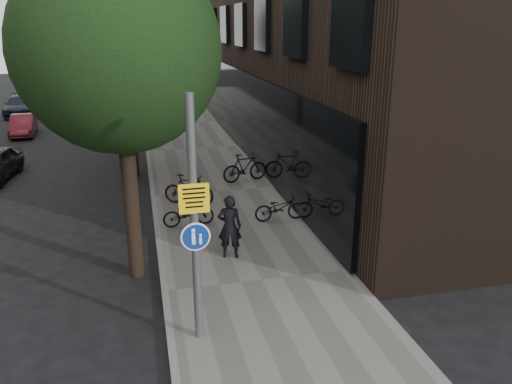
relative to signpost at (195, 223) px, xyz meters
name	(u,v)px	position (x,y,z in m)	size (l,w,h in m)	color
ground	(294,379)	(1.46, -1.46, -2.47)	(120.00, 120.00, 0.00)	black
sidewalk	(217,193)	(1.71, 8.54, -2.41)	(4.50, 60.00, 0.12)	slate
curb_edge	(153,197)	(-0.54, 8.54, -2.40)	(0.15, 60.00, 0.13)	slate
street_tree_near	(123,59)	(-1.07, 3.18, 2.64)	(4.40, 4.40, 7.50)	black
street_tree_mid	(126,43)	(-1.07, 11.68, 2.65)	(5.00, 5.00, 7.80)	black
street_tree_far	(128,37)	(-1.07, 20.68, 2.65)	(5.00, 5.00, 7.80)	black
signpost	(195,223)	(0.00, 0.00, 0.00)	(0.54, 0.15, 4.65)	#595B5E
pedestrian	(230,227)	(1.21, 3.25, -1.51)	(0.61, 0.40, 1.67)	black
parked_bike_facade_near	(280,207)	(3.14, 5.37, -1.94)	(0.55, 1.57, 0.82)	black
parked_bike_facade_far	(245,167)	(2.94, 9.48, -1.81)	(0.51, 1.80, 1.08)	black
parked_bike_curb_near	(188,213)	(0.39, 5.57, -1.95)	(0.53, 1.51, 0.79)	black
parked_bike_curb_far	(189,190)	(0.60, 7.42, -1.84)	(0.48, 1.70, 1.02)	black
parked_car_mid	(23,125)	(-6.99, 20.83, -1.91)	(1.18, 3.38, 1.11)	maroon
parked_car_far	(20,106)	(-8.42, 27.56, -1.83)	(1.78, 4.39, 1.27)	black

